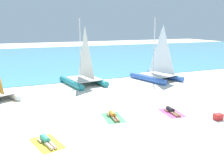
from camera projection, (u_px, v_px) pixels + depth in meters
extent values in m
plane|color=silver|center=(93.00, 87.00, 22.87)|extent=(120.00, 120.00, 0.00)
cube|color=#4C9EB7|center=(49.00, 57.00, 43.11)|extent=(120.00, 40.00, 0.05)
cylinder|color=white|center=(7.00, 93.00, 19.91)|extent=(1.96, 3.81, 0.45)
cylinder|color=blue|center=(147.00, 79.00, 25.15)|extent=(1.60, 4.67, 0.53)
cylinder|color=blue|center=(164.00, 76.00, 26.57)|extent=(1.60, 4.67, 0.53)
cube|color=silver|center=(158.00, 74.00, 25.62)|extent=(3.07, 3.48, 0.07)
cylinder|color=silver|center=(154.00, 46.00, 25.52)|extent=(0.11, 0.11, 5.56)
pyramid|color=white|center=(162.00, 49.00, 24.69)|extent=(0.63, 2.40, 4.67)
cylinder|color=teal|center=(71.00, 83.00, 23.35)|extent=(1.18, 4.62, 0.53)
cylinder|color=teal|center=(95.00, 80.00, 24.57)|extent=(1.18, 4.62, 0.53)
cube|color=silver|center=(84.00, 79.00, 23.71)|extent=(2.81, 3.26, 0.07)
cylinder|color=silver|center=(80.00, 49.00, 23.65)|extent=(0.11, 0.11, 5.47)
pyramid|color=white|center=(85.00, 52.00, 22.78)|extent=(0.41, 2.39, 4.60)
cube|color=yellow|center=(47.00, 143.00, 12.02)|extent=(1.51, 2.10, 0.01)
cylinder|color=#3FB28C|center=(45.00, 139.00, 12.14)|extent=(0.43, 0.67, 0.30)
sphere|color=beige|center=(42.00, 136.00, 12.46)|extent=(0.22, 0.22, 0.22)
cylinder|color=beige|center=(49.00, 146.00, 11.60)|extent=(0.31, 0.79, 0.14)
cylinder|color=beige|center=(53.00, 145.00, 11.70)|extent=(0.31, 0.79, 0.14)
cylinder|color=beige|center=(40.00, 141.00, 12.15)|extent=(0.20, 0.46, 0.10)
cylinder|color=beige|center=(48.00, 138.00, 12.41)|extent=(0.20, 0.46, 0.10)
cube|color=#4CB266|center=(113.00, 118.00, 15.33)|extent=(1.31, 2.01, 0.01)
cylinder|color=orange|center=(112.00, 114.00, 15.48)|extent=(0.37, 0.65, 0.30)
sphere|color=#8C6647|center=(110.00, 112.00, 15.86)|extent=(0.22, 0.22, 0.22)
cylinder|color=#8C6647|center=(114.00, 119.00, 14.86)|extent=(0.23, 0.79, 0.14)
cylinder|color=#8C6647|center=(117.00, 119.00, 14.91)|extent=(0.23, 0.79, 0.14)
cylinder|color=#8C6647|center=(108.00, 115.00, 15.58)|extent=(0.15, 0.46, 0.10)
cylinder|color=#8C6647|center=(115.00, 114.00, 15.70)|extent=(0.15, 0.46, 0.10)
cube|color=#D84C99|center=(172.00, 113.00, 16.17)|extent=(1.33, 2.02, 0.01)
cylinder|color=black|center=(170.00, 109.00, 16.32)|extent=(0.38, 0.65, 0.30)
sphere|color=#8C6647|center=(167.00, 108.00, 16.71)|extent=(0.22, 0.22, 0.22)
cylinder|color=#8C6647|center=(174.00, 114.00, 15.71)|extent=(0.24, 0.79, 0.14)
cylinder|color=#8C6647|center=(177.00, 114.00, 15.76)|extent=(0.24, 0.79, 0.14)
cylinder|color=#8C6647|center=(166.00, 110.00, 16.43)|extent=(0.16, 0.46, 0.10)
cylinder|color=#8C6647|center=(172.00, 110.00, 16.55)|extent=(0.16, 0.46, 0.10)
cube|color=red|center=(218.00, 117.00, 14.99)|extent=(0.50, 0.36, 0.36)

